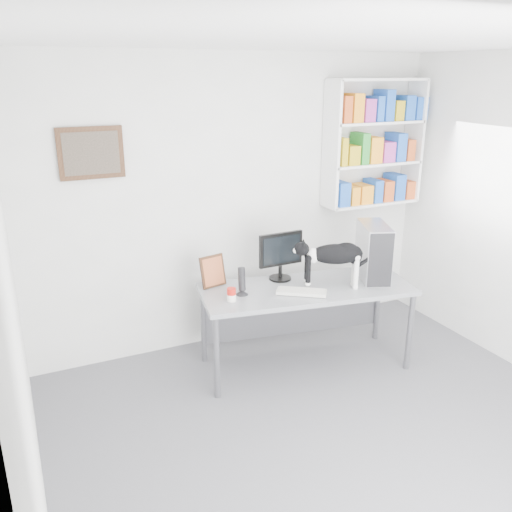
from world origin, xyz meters
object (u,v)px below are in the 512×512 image
object	(u,v)px
desk	(305,327)
cat	(334,265)
pc_tower	(373,251)
monitor	(280,256)
speaker	(242,281)
soup_can	(231,295)
leaning_print	(213,271)
keyboard	(301,292)
bookshelf	(374,143)

from	to	relation	value
desk	cat	size ratio (longest dim) A/B	2.75
pc_tower	monitor	bearing A→B (deg)	-179.11
speaker	cat	size ratio (longest dim) A/B	0.37
monitor	soup_can	world-z (taller)	monitor
monitor	leaning_print	xyz separation A→B (m)	(-0.60, 0.10, -0.08)
monitor	cat	xyz separation A→B (m)	(0.32, -0.37, -0.02)
monitor	keyboard	xyz separation A→B (m)	(0.01, -0.37, -0.21)
bookshelf	keyboard	world-z (taller)	bookshelf
cat	keyboard	bearing A→B (deg)	-156.92
speaker	leaning_print	bearing A→B (deg)	129.59
bookshelf	speaker	xyz separation A→B (m)	(-1.70, -0.59, -0.97)
desk	pc_tower	world-z (taller)	pc_tower
keyboard	cat	distance (m)	0.36
bookshelf	desk	xyz separation A→B (m)	(-1.12, -0.67, -1.47)
cat	leaning_print	bearing A→B (deg)	175.54
leaning_print	soup_can	xyz separation A→B (m)	(0.02, -0.36, -0.09)
bookshelf	desk	distance (m)	1.97
keyboard	cat	bearing A→B (deg)	35.27
bookshelf	speaker	bearing A→B (deg)	-160.76
pc_tower	leaning_print	bearing A→B (deg)	-174.02
leaning_print	bookshelf	bearing A→B (deg)	-2.29
monitor	pc_tower	xyz separation A→B (m)	(0.77, -0.31, 0.02)
desk	keyboard	bearing A→B (deg)	-126.19
monitor	leaning_print	size ratio (longest dim) A/B	1.56
soup_can	monitor	bearing A→B (deg)	24.32
desk	speaker	world-z (taller)	speaker
monitor	soup_can	bearing A→B (deg)	-157.10
desk	pc_tower	bearing A→B (deg)	5.85
keyboard	speaker	size ratio (longest dim) A/B	1.69
speaker	leaning_print	xyz separation A→B (m)	(-0.15, 0.28, 0.02)
monitor	keyboard	world-z (taller)	monitor
pc_tower	leaning_print	distance (m)	1.44
leaning_print	cat	world-z (taller)	cat
keyboard	speaker	bearing A→B (deg)	-167.88
leaning_print	cat	bearing A→B (deg)	-38.84
pc_tower	desk	bearing A→B (deg)	-161.57
desk	keyboard	distance (m)	0.43
bookshelf	pc_tower	bearing A→B (deg)	-123.26
monitor	keyboard	distance (m)	0.42
monitor	cat	size ratio (longest dim) A/B	0.67
bookshelf	monitor	distance (m)	1.57
desk	leaning_print	size ratio (longest dim) A/B	6.41
speaker	leaning_print	distance (m)	0.32
speaker	leaning_print	world-z (taller)	leaning_print
pc_tower	soup_can	distance (m)	1.37
cat	monitor	bearing A→B (deg)	153.52
desk	leaning_print	world-z (taller)	leaning_print
pc_tower	cat	xyz separation A→B (m)	(-0.45, -0.06, -0.04)
bookshelf	cat	bearing A→B (deg)	-139.90
bookshelf	speaker	world-z (taller)	bookshelf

